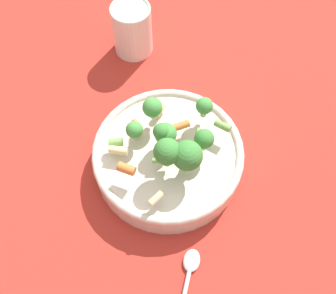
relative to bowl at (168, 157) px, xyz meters
name	(u,v)px	position (x,y,z in m)	size (l,w,h in m)	color
ground_plane	(168,164)	(0.00, 0.00, -0.03)	(3.00, 3.00, 0.00)	#B72D23
bowl	(168,157)	(0.00, 0.00, 0.00)	(0.25, 0.25, 0.05)	beige
pasta_salad	(172,140)	(0.00, -0.01, 0.06)	(0.20, 0.18, 0.07)	#8CB766
cup	(132,29)	(0.02, 0.28, 0.03)	(0.08, 0.08, 0.11)	silver
spoon	(188,280)	(-0.04, -0.20, -0.02)	(0.10, 0.14, 0.01)	silver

